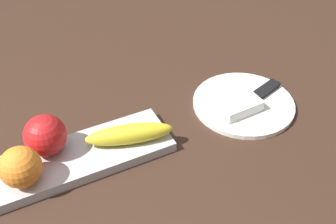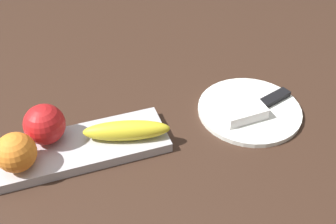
% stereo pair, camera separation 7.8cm
% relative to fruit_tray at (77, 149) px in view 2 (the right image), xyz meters
% --- Properties ---
extents(ground_plane, '(2.40, 2.40, 0.00)m').
position_rel_fruit_tray_xyz_m(ground_plane, '(0.05, -0.01, -0.01)').
color(ground_plane, '#362218').
extents(fruit_tray, '(0.35, 0.12, 0.02)m').
position_rel_fruit_tray_xyz_m(fruit_tray, '(0.00, 0.00, 0.00)').
color(fruit_tray, '#B6B5BC').
rests_on(fruit_tray, ground_plane).
extents(apple, '(0.08, 0.08, 0.08)m').
position_rel_fruit_tray_xyz_m(apple, '(0.04, -0.03, 0.05)').
color(apple, red).
rests_on(apple, fruit_tray).
extents(banana, '(0.17, 0.08, 0.04)m').
position_rel_fruit_tray_xyz_m(banana, '(-0.10, 0.01, 0.03)').
color(banana, yellow).
rests_on(banana, fruit_tray).
extents(orange_near_apple, '(0.07, 0.07, 0.07)m').
position_rel_fruit_tray_xyz_m(orange_near_apple, '(0.10, 0.02, 0.05)').
color(orange_near_apple, orange).
rests_on(orange_near_apple, fruit_tray).
extents(dinner_plate, '(0.22, 0.22, 0.01)m').
position_rel_fruit_tray_xyz_m(dinner_plate, '(-0.37, 0.00, -0.01)').
color(dinner_plate, white).
rests_on(dinner_plate, ground_plane).
extents(folded_napkin, '(0.09, 0.10, 0.02)m').
position_rel_fruit_tray_xyz_m(folded_napkin, '(-0.34, 0.00, 0.01)').
color(folded_napkin, white).
rests_on(folded_napkin, dinner_plate).
extents(knife, '(0.18, 0.07, 0.01)m').
position_rel_fruit_tray_xyz_m(knife, '(-0.41, 0.00, 0.00)').
color(knife, silver).
rests_on(knife, dinner_plate).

